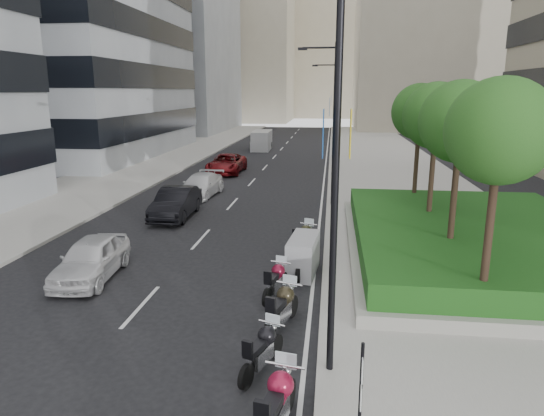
% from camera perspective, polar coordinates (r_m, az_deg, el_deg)
% --- Properties ---
extents(ground, '(160.00, 160.00, 0.00)m').
position_cam_1_polar(ground, '(12.01, -15.59, -19.48)').
color(ground, black).
rests_on(ground, ground).
extents(sidewalk_right, '(10.00, 100.00, 0.15)m').
position_cam_1_polar(sidewalk_right, '(40.02, 13.86, 4.05)').
color(sidewalk_right, '#9E9B93').
rests_on(sidewalk_right, ground).
extents(sidewalk_left, '(8.00, 100.00, 0.15)m').
position_cam_1_polar(sidewalk_left, '(42.91, -15.29, 4.59)').
color(sidewalk_left, '#9E9B93').
rests_on(sidewalk_left, ground).
extents(lane_edge, '(0.12, 100.00, 0.01)m').
position_cam_1_polar(lane_edge, '(39.74, 6.24, 4.20)').
color(lane_edge, silver).
rests_on(lane_edge, ground).
extents(lane_centre, '(0.12, 100.00, 0.01)m').
position_cam_1_polar(lane_centre, '(40.15, -1.22, 4.37)').
color(lane_centre, silver).
rests_on(lane_centre, ground).
extents(building_grey_far, '(22.00, 26.00, 30.00)m').
position_cam_1_polar(building_grey_far, '(84.52, -13.23, 19.09)').
color(building_grey_far, gray).
rests_on(building_grey_far, ground).
extents(building_cream_right, '(28.00, 24.00, 36.00)m').
position_cam_1_polar(building_cream_right, '(91.70, 19.40, 20.13)').
color(building_cream_right, '#B7AD93').
rests_on(building_cream_right, ground).
extents(building_cream_left, '(26.00, 24.00, 34.00)m').
position_cam_1_polar(building_cream_left, '(111.94, -4.69, 18.99)').
color(building_cream_left, '#B7AD93').
rests_on(building_cream_left, ground).
extents(building_cream_centre, '(30.00, 24.00, 38.00)m').
position_cam_1_polar(building_cream_centre, '(129.84, 6.39, 19.09)').
color(building_cream_centre, '#B7AD93').
rests_on(building_cream_centre, ground).
extents(planter, '(10.00, 14.00, 0.40)m').
position_cam_1_polar(planter, '(20.98, 22.80, -4.42)').
color(planter, '#98978E').
rests_on(planter, sidewalk_right).
extents(hedge, '(9.40, 13.40, 0.80)m').
position_cam_1_polar(hedge, '(20.81, 22.95, -2.85)').
color(hedge, '#1E4B15').
rests_on(hedge, planter).
extents(tree_0, '(2.80, 2.80, 6.30)m').
position_cam_1_polar(tree_0, '(13.93, 25.24, 8.07)').
color(tree_0, '#332319').
rests_on(tree_0, planter).
extents(tree_1, '(2.80, 2.80, 6.30)m').
position_cam_1_polar(tree_1, '(17.77, 21.31, 9.36)').
color(tree_1, '#332319').
rests_on(tree_1, planter).
extents(tree_2, '(2.80, 2.80, 6.30)m').
position_cam_1_polar(tree_2, '(21.67, 18.77, 10.17)').
color(tree_2, '#332319').
rests_on(tree_2, planter).
extents(tree_3, '(2.80, 2.80, 6.30)m').
position_cam_1_polar(tree_3, '(25.60, 17.00, 10.72)').
color(tree_3, '#332319').
rests_on(tree_3, planter).
extents(lamp_post_0, '(2.34, 0.45, 9.00)m').
position_cam_1_polar(lamp_post_0, '(10.31, 6.67, 5.74)').
color(lamp_post_0, black).
rests_on(lamp_post_0, ground).
extents(lamp_post_1, '(2.34, 0.45, 9.00)m').
position_cam_1_polar(lamp_post_1, '(27.25, 7.02, 10.59)').
color(lamp_post_1, black).
rests_on(lamp_post_1, ground).
extents(lamp_post_2, '(2.34, 0.45, 9.00)m').
position_cam_1_polar(lamp_post_2, '(45.23, 7.11, 11.76)').
color(lamp_post_2, black).
rests_on(lamp_post_2, ground).
extents(parking_sign, '(0.06, 0.32, 2.50)m').
position_cam_1_polar(parking_sign, '(8.80, 10.35, -21.31)').
color(parking_sign, black).
rests_on(parking_sign, ground).
extents(motorcycle_1, '(0.82, 2.42, 1.21)m').
position_cam_1_polar(motorcycle_1, '(9.92, 0.54, -22.28)').
color(motorcycle_1, black).
rests_on(motorcycle_1, ground).
extents(motorcycle_2, '(0.91, 2.00, 1.04)m').
position_cam_1_polar(motorcycle_2, '(11.85, -1.11, -16.30)').
color(motorcycle_2, black).
rests_on(motorcycle_2, ground).
extents(motorcycle_3, '(0.93, 2.28, 1.16)m').
position_cam_1_polar(motorcycle_3, '(13.68, 1.19, -11.66)').
color(motorcycle_3, black).
rests_on(motorcycle_3, ground).
extents(motorcycle_4, '(0.76, 2.03, 1.03)m').
position_cam_1_polar(motorcycle_4, '(15.69, 0.45, -8.52)').
color(motorcycle_4, black).
rests_on(motorcycle_4, ground).
extents(motorcycle_5, '(1.13, 2.40, 1.38)m').
position_cam_1_polar(motorcycle_5, '(17.56, 3.70, -5.60)').
color(motorcycle_5, black).
rests_on(motorcycle_5, ground).
extents(motorcycle_6, '(1.00, 2.18, 1.13)m').
position_cam_1_polar(motorcycle_6, '(19.76, 3.72, -3.65)').
color(motorcycle_6, black).
rests_on(motorcycle_6, ground).
extents(car_a, '(2.06, 4.39, 1.45)m').
position_cam_1_polar(car_a, '(18.26, -20.50, -5.58)').
color(car_a, silver).
rests_on(car_a, ground).
extents(car_b, '(1.76, 4.77, 1.56)m').
position_cam_1_polar(car_b, '(25.71, -11.25, 0.59)').
color(car_b, black).
rests_on(car_b, ground).
extents(car_c, '(2.34, 4.93, 1.39)m').
position_cam_1_polar(car_c, '(30.74, -8.39, 2.66)').
color(car_c, silver).
rests_on(car_c, ground).
extents(car_d, '(2.59, 5.50, 1.52)m').
position_cam_1_polar(car_d, '(39.26, -5.37, 5.22)').
color(car_d, maroon).
rests_on(car_d, ground).
extents(delivery_van, '(2.07, 5.08, 2.11)m').
position_cam_1_polar(delivery_van, '(54.60, -1.24, 7.87)').
color(delivery_van, '#B3B4B6').
rests_on(delivery_van, ground).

